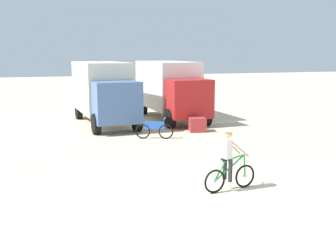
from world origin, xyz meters
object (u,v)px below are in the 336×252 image
Objects in this scene: box_truck_white_box at (170,87)px; bicycle_spare at (154,130)px; box_truck_cream_rv at (104,90)px; cyclist_orange_shirt at (229,162)px; supply_crate at (197,125)px.

box_truck_white_box is 4.20× the size of bicycle_spare.
box_truck_cream_rv reaches higher than bicycle_spare.
box_truck_cream_rv is 1.01× the size of box_truck_white_box.
cyclist_orange_shirt reaches higher than supply_crate.
cyclist_orange_shirt is 1.12× the size of bicycle_spare.
supply_crate is at bearing 72.85° from cyclist_orange_shirt.
box_truck_white_box is 12.84m from cyclist_orange_shirt.
supply_crate is (2.51, 0.95, -0.05)m from bicycle_spare.
supply_crate is at bearing -43.25° from box_truck_cream_rv.
box_truck_cream_rv is 3.77× the size of cyclist_orange_shirt.
box_truck_cream_rv is 5.12m from bicycle_spare.
box_truck_cream_rv is 8.72× the size of supply_crate.
box_truck_white_box reaches higher than supply_crate.
bicycle_spare is (-2.52, -5.07, -1.48)m from box_truck_white_box.
box_truck_white_box is at bearing 78.25° from cyclist_orange_shirt.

